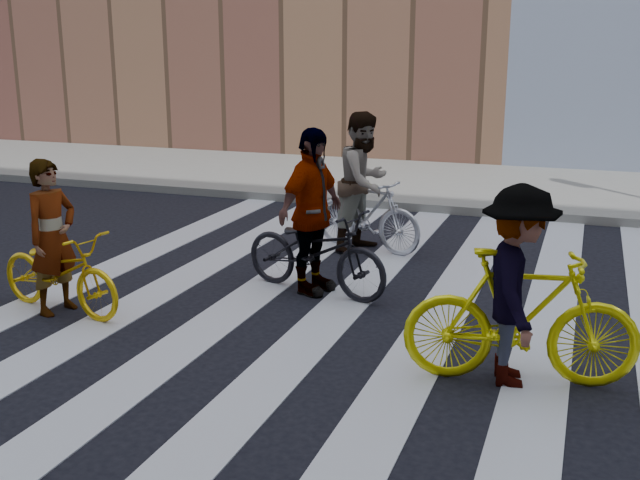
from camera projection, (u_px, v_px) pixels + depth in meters
The scene contains 11 objects.
ground at pixel (393, 308), 8.32m from camera, with size 100.00×100.00×0.00m, color black.
sidewalk_far at pixel (487, 187), 15.13m from camera, with size 100.00×5.00×0.15m, color gray.
zebra_crosswalk at pixel (393, 308), 8.32m from camera, with size 8.25×10.00×0.01m.
bike_yellow_left at pixel (59, 272), 8.10m from camera, with size 0.61×1.75×0.92m, color yellow.
bike_silver_mid at pixel (367, 214), 10.60m from camera, with size 0.50×1.76×1.06m, color silver.
bike_yellow_right at pixel (521, 317), 6.34m from camera, with size 0.56×1.98×1.19m, color yellow.
bike_dark_rear at pixel (315, 251), 8.74m from camera, with size 0.67×1.93×1.01m, color black.
rider_left at pixel (52, 237), 8.03m from camera, with size 0.61×0.40×1.69m, color slate.
rider_mid at pixel (364, 182), 10.50m from camera, with size 0.95×0.74×1.96m, color slate.
rider_right at pixel (517, 286), 6.29m from camera, with size 1.12×0.64×1.74m, color slate.
rider_rear at pixel (311, 212), 8.64m from camera, with size 1.14×0.47×1.95m, color slate.
Camera 1 is at (1.92, -7.67, 2.82)m, focal length 42.00 mm.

